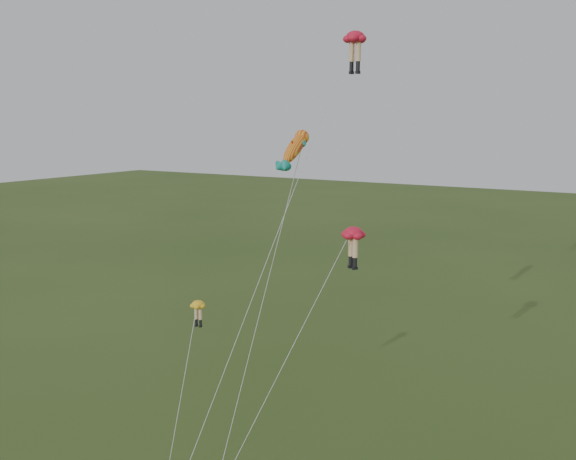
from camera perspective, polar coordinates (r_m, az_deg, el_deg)
The scene contains 4 objects.
legs_kite_red_high at distance 40.07m, azimuth 5.78°, elevation 15.93°, with size 3.95×14.15×23.44m.
legs_kite_red_mid at distance 33.92m, azimuth 5.61°, elevation -0.94°, with size 4.58×8.42×12.63m.
legs_kite_yellow at distance 34.44m, azimuth -8.17°, elevation -7.64°, with size 0.94×3.82×8.77m.
fish_kite at distance 37.34m, azimuth 0.62°, elevation 7.24°, with size 1.13×10.29×17.86m.
Camera 1 is at (19.26, -24.75, 18.15)m, focal length 40.00 mm.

